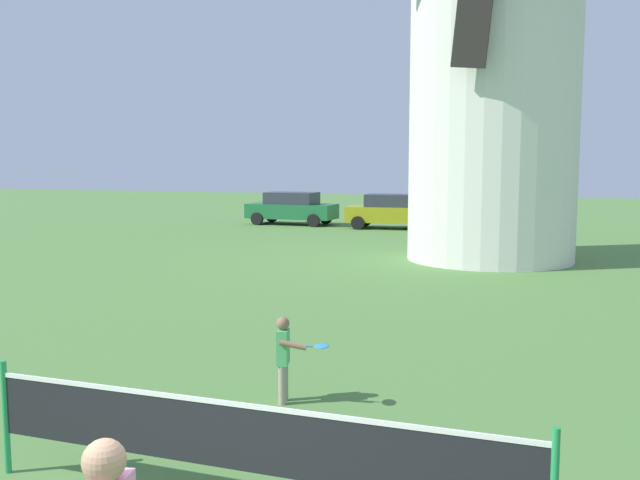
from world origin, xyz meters
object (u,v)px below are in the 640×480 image
object	(u,v)px
player_far	(285,354)
parked_car_green	(292,208)
parked_car_mustard	(391,211)
windmill	(495,27)
tennis_net	(240,438)

from	to	relation	value
player_far	parked_car_green	bearing A→B (deg)	111.50
player_far	parked_car_mustard	size ratio (longest dim) A/B	0.27
windmill	parked_car_mustard	xyz separation A→B (m)	(-5.23, 8.87, -6.17)
windmill	player_far	xyz separation A→B (m)	(-1.12, -13.80, -6.37)
tennis_net	parked_car_green	size ratio (longest dim) A/B	1.16
parked_car_green	parked_car_mustard	bearing A→B (deg)	-5.32
tennis_net	parked_car_green	distance (m)	27.61
windmill	tennis_net	size ratio (longest dim) A/B	2.90
windmill	parked_car_mustard	bearing A→B (deg)	120.53
player_far	parked_car_mustard	world-z (taller)	parked_car_mustard
windmill	player_far	world-z (taller)	windmill
player_far	parked_car_mustard	bearing A→B (deg)	100.28
parked_car_green	parked_car_mustard	xyz separation A→B (m)	(5.01, -0.47, -0.00)
parked_car_green	parked_car_mustard	world-z (taller)	same
parked_car_mustard	tennis_net	bearing A→B (deg)	-79.28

